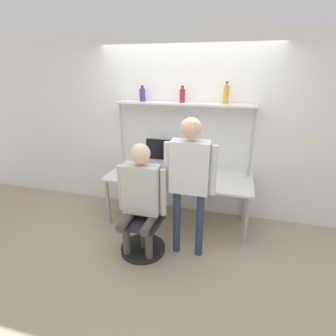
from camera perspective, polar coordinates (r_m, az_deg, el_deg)
ground_plane at (r=3.76m, az=0.69°, el=-14.55°), size 12.00×12.00×0.00m
wall_back at (r=3.97m, az=3.84°, el=8.78°), size 8.00×0.06×2.70m
desk at (r=3.78m, az=2.31°, el=-2.67°), size 2.06×0.79×0.73m
shelf_unit at (r=3.77m, az=3.35°, el=10.60°), size 1.96×0.28×1.74m
monitor at (r=3.96m, az=-1.03°, el=3.63°), size 0.55×0.17×0.47m
laptop at (r=3.65m, az=-3.65°, el=-1.41°), size 0.30×0.24×0.24m
cell_phone at (r=3.57m, az=-0.27°, el=-2.97°), size 0.07×0.15×0.01m
office_chair at (r=3.39m, az=-5.30°, el=-13.30°), size 0.56×0.56×0.91m
person_seated at (r=3.08m, az=-5.95°, el=-5.20°), size 0.60×0.48×1.40m
person_standing at (r=2.94m, az=4.76°, el=-0.81°), size 0.60×0.23×1.70m
bottle_red at (r=3.73m, az=3.15°, el=15.48°), size 0.08×0.08×0.22m
bottle_amber at (r=3.65m, az=12.55°, el=15.34°), size 0.08×0.08×0.28m
bottle_purple at (r=3.89m, az=-5.56°, el=15.61°), size 0.09×0.09×0.22m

